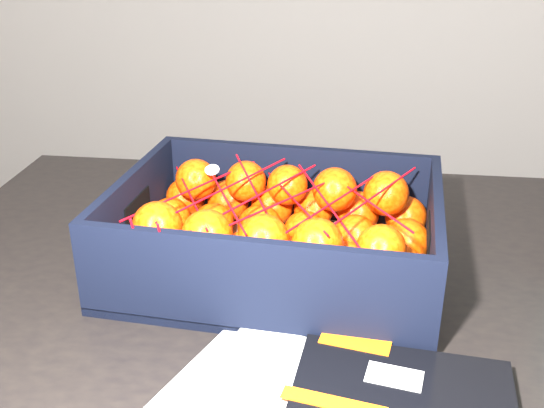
# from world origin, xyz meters

# --- Properties ---
(table) EXTENTS (1.26, 0.90, 0.75)m
(table) POSITION_xyz_m (0.01, 0.30, 0.65)
(table) COLOR black
(table) RESTS_ON ground
(produce_crate) EXTENTS (0.41, 0.31, 0.12)m
(produce_crate) POSITION_xyz_m (-0.09, 0.32, 0.79)
(produce_crate) COLOR brown
(produce_crate) RESTS_ON table
(clementine_heap) EXTENTS (0.39, 0.29, 0.11)m
(clementine_heap) POSITION_xyz_m (-0.09, 0.32, 0.81)
(clementine_heap) COLOR #FF3F05
(clementine_heap) RESTS_ON produce_crate
(mesh_net) EXTENTS (0.34, 0.27, 0.09)m
(mesh_net) POSITION_xyz_m (-0.10, 0.30, 0.86)
(mesh_net) COLOR red
(mesh_net) RESTS_ON clementine_heap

